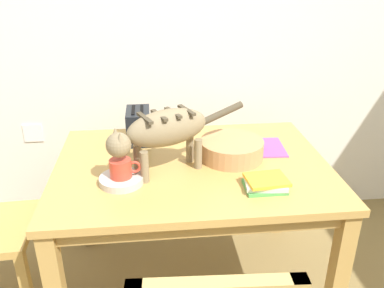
{
  "coord_description": "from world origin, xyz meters",
  "views": [
    {
      "loc": [
        -0.21,
        -0.48,
        1.61
      ],
      "look_at": [
        -0.03,
        1.2,
        0.84
      ],
      "focal_mm": 37.58,
      "sensor_mm": 36.0,
      "label": 1
    }
  ],
  "objects": [
    {
      "name": "coffee_mug",
      "position": [
        -0.35,
        1.05,
        0.81
      ],
      "size": [
        0.13,
        0.09,
        0.08
      ],
      "color": "red",
      "rests_on": "saucer_bowl"
    },
    {
      "name": "wicker_basket",
      "position": [
        0.17,
        1.24,
        0.78
      ],
      "size": [
        0.31,
        0.31,
        0.09
      ],
      "color": "tan",
      "rests_on": "dining_table"
    },
    {
      "name": "book_stack",
      "position": [
        0.25,
        0.95,
        0.76
      ],
      "size": [
        0.19,
        0.15,
        0.05
      ],
      "color": "#4CA54F",
      "rests_on": "dining_table"
    },
    {
      "name": "saucer_bowl",
      "position": [
        -0.35,
        1.05,
        0.75
      ],
      "size": [
        0.19,
        0.19,
        0.03
      ],
      "primitive_type": "cylinder",
      "color": "#BEB4A9",
      "rests_on": "dining_table"
    },
    {
      "name": "wall_rear",
      "position": [
        0.0,
        1.95,
        1.25
      ],
      "size": [
        4.84,
        0.11,
        2.5
      ],
      "color": "silver",
      "rests_on": "ground_plane"
    },
    {
      "name": "magazine",
      "position": [
        0.31,
        1.34,
        0.74
      ],
      "size": [
        0.3,
        0.25,
        0.01
      ],
      "primitive_type": "cube",
      "rotation": [
        0.0,
        0.0,
        -0.06
      ],
      "color": "#994594",
      "rests_on": "dining_table"
    },
    {
      "name": "cat",
      "position": [
        -0.16,
        1.13,
        0.94
      ],
      "size": [
        0.63,
        0.31,
        0.29
      ],
      "rotation": [
        0.0,
        0.0,
        1.97
      ],
      "color": "#806F50",
      "rests_on": "dining_table"
    },
    {
      "name": "toaster",
      "position": [
        -0.28,
        1.49,
        0.82
      ],
      "size": [
        0.12,
        0.2,
        0.18
      ],
      "color": "black",
      "rests_on": "dining_table"
    },
    {
      "name": "dining_table",
      "position": [
        -0.03,
        1.2,
        0.65
      ],
      "size": [
        1.28,
        0.93,
        0.74
      ],
      "color": "#B88E48",
      "rests_on": "ground_plane"
    }
  ]
}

